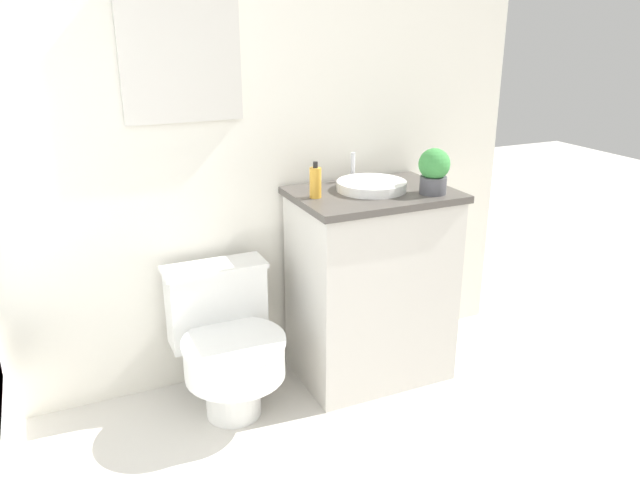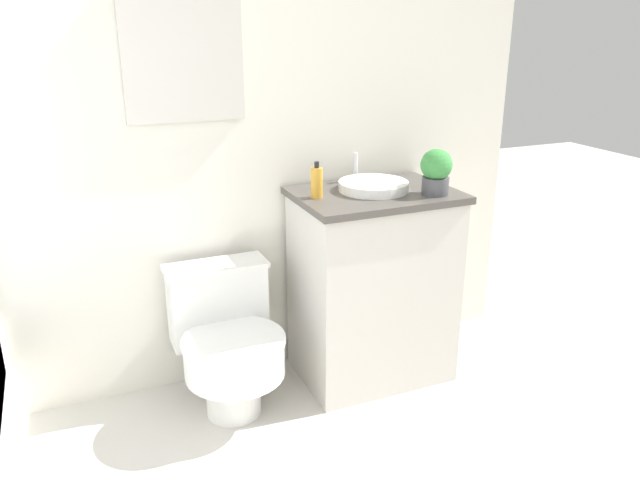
% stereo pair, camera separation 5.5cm
% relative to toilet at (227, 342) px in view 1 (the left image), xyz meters
% --- Properties ---
extents(wall_back, '(3.43, 0.07, 2.50)m').
position_rel_toilet_xyz_m(wall_back, '(-0.19, 0.29, 0.94)').
color(wall_back, silver).
rests_on(wall_back, ground_plane).
extents(toilet, '(0.43, 0.53, 0.60)m').
position_rel_toilet_xyz_m(toilet, '(0.00, 0.00, 0.00)').
color(toilet, white).
rests_on(toilet, ground_plane).
extents(vanity, '(0.68, 0.49, 0.87)m').
position_rel_toilet_xyz_m(vanity, '(0.68, 0.01, 0.13)').
color(vanity, beige).
rests_on(vanity, ground_plane).
extents(sink, '(0.30, 0.33, 0.13)m').
position_rel_toilet_xyz_m(sink, '(0.68, 0.04, 0.58)').
color(sink, white).
rests_on(sink, vanity).
extents(soap_bottle, '(0.05, 0.05, 0.15)m').
position_rel_toilet_xyz_m(soap_bottle, '(0.41, 0.03, 0.63)').
color(soap_bottle, gold).
rests_on(soap_bottle, vanity).
extents(potted_plant, '(0.13, 0.13, 0.19)m').
position_rel_toilet_xyz_m(potted_plant, '(0.89, -0.12, 0.66)').
color(potted_plant, '#4C4C51').
rests_on(potted_plant, vanity).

